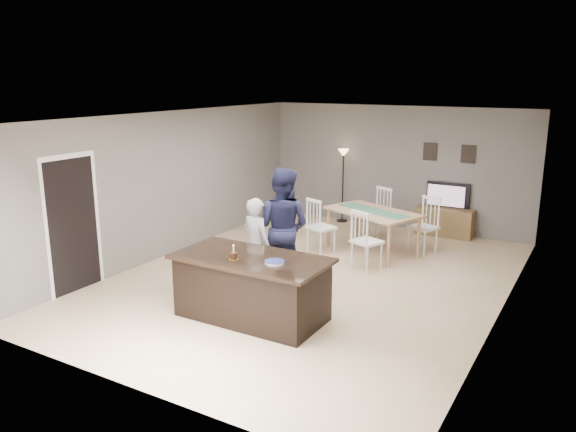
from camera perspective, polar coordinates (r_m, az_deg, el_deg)
The scene contains 14 objects.
floor at distance 9.51m, azimuth 2.42°, elevation -6.39°, with size 8.00×8.00×0.00m, color tan.
room_shell at distance 9.06m, azimuth 2.53°, elevation 3.60°, with size 8.00×8.00×8.00m.
kitchen_island at distance 7.90m, azimuth -3.70°, elevation -7.23°, with size 2.15×1.10×0.90m.
tv_console at distance 12.40m, azimuth 15.58°, elevation -0.58°, with size 1.20×0.40×0.60m, color brown.
television at distance 12.35m, azimuth 15.83°, elevation 2.02°, with size 0.91×0.12×0.53m, color black.
tv_screen_glow at distance 12.27m, azimuth 15.74°, elevation 1.99°, with size 0.78×0.78×0.00m, color #DC5218.
picture_frames at distance 12.34m, azimuth 16.04°, elevation 6.19°, with size 1.10×0.02×0.38m.
doorway at distance 9.29m, azimuth -21.09°, elevation 0.27°, with size 0.00×2.10×2.65m.
woman at distance 8.85m, azimuth -3.23°, elevation -2.87°, with size 0.54×0.36×1.49m, color #B4B4B9.
man at distance 8.98m, azimuth -0.61°, elevation -1.13°, with size 0.94×0.73×1.93m, color #191B37.
birthday_cake at distance 7.66m, azimuth -5.54°, elevation -4.04°, with size 0.13×0.13×0.21m.
plate_stack at distance 7.44m, azimuth -1.39°, elevation -4.73°, with size 0.26×0.26×0.04m.
dining_table at distance 10.83m, azimuth 8.59°, elevation -0.20°, with size 2.29×2.46×1.07m.
floor_lamp at distance 13.00m, azimuth 5.63°, elevation 5.11°, with size 0.25×0.25×1.70m.
Camera 1 is at (4.13, -7.90, 3.31)m, focal length 35.00 mm.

